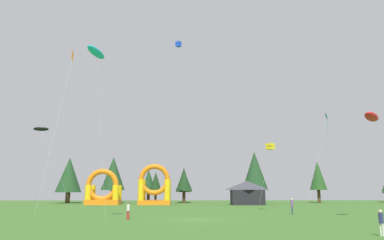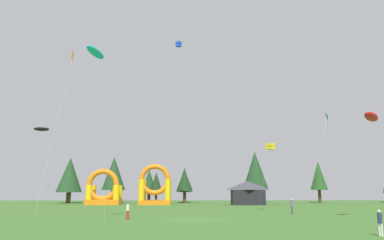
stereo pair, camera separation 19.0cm
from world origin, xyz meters
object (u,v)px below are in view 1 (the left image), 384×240
(kite_teal_diamond, at_px, (327,117))
(festival_tent, at_px, (247,193))
(person_midfield, at_px, (128,209))
(person_far_side, at_px, (292,205))
(kite_orange_diamond, at_px, (73,57))
(kite_cyan_parafoil, at_px, (96,52))
(inflatable_yellow_castle, at_px, (103,192))
(person_left_edge, at_px, (381,220))
(kite_blue_box, at_px, (179,45))
(kite_red_parafoil, at_px, (372,117))
(kite_yellow_box, at_px, (270,146))
(kite_black_parafoil, at_px, (41,129))
(inflatable_orange_dome, at_px, (155,189))

(kite_teal_diamond, height_order, festival_tent, kite_teal_diamond)
(person_midfield, xyz_separation_m, person_far_side, (18.20, 6.98, 0.09))
(kite_orange_diamond, height_order, kite_cyan_parafoil, kite_orange_diamond)
(festival_tent, bearing_deg, kite_cyan_parafoil, -117.93)
(person_far_side, distance_m, inflatable_yellow_castle, 38.67)
(person_left_edge, bearing_deg, inflatable_yellow_castle, -6.21)
(kite_orange_diamond, xyz_separation_m, kite_blue_box, (12.71, 13.14, 6.86))
(kite_red_parafoil, height_order, person_midfield, kite_red_parafoil)
(kite_teal_diamond, height_order, kite_yellow_box, kite_teal_diamond)
(kite_red_parafoil, bearing_deg, person_midfield, 175.17)
(kite_orange_diamond, relative_size, kite_blue_box, 0.74)
(person_left_edge, bearing_deg, kite_red_parafoil, -63.62)
(person_midfield, bearing_deg, festival_tent, 77.02)
(kite_orange_diamond, xyz_separation_m, kite_cyan_parafoil, (5.45, -11.27, -3.61))
(kite_black_parafoil, height_order, kite_orange_diamond, kite_orange_diamond)
(kite_black_parafoil, xyz_separation_m, inflatable_orange_dome, (19.19, 7.15, -10.18))
(kite_blue_box, relative_size, festival_tent, 4.38)
(person_midfield, bearing_deg, kite_red_parafoil, 10.12)
(kite_orange_diamond, height_order, festival_tent, kite_orange_diamond)
(kite_yellow_box, bearing_deg, person_far_side, -74.06)
(kite_yellow_box, bearing_deg, inflatable_yellow_castle, 139.68)
(kite_teal_diamond, distance_m, kite_cyan_parafoil, 43.47)
(kite_yellow_box, height_order, kite_blue_box, kite_blue_box)
(kite_blue_box, xyz_separation_m, inflatable_yellow_castle, (-14.14, 14.50, -23.43))
(person_far_side, xyz_separation_m, person_left_edge, (-0.21, -20.52, -0.12))
(kite_cyan_parafoil, relative_size, inflatable_yellow_castle, 2.38)
(festival_tent, bearing_deg, kite_orange_diamond, -133.87)
(inflatable_yellow_castle, bearing_deg, kite_yellow_box, -40.32)
(kite_cyan_parafoil, distance_m, person_left_edge, 26.50)
(person_midfield, bearing_deg, kite_teal_diamond, 53.79)
(kite_orange_diamond, relative_size, person_midfield, 11.51)
(kite_yellow_box, bearing_deg, kite_black_parafoil, 157.07)
(person_left_edge, height_order, inflatable_yellow_castle, inflatable_yellow_castle)
(kite_red_parafoil, relative_size, person_far_side, 5.68)
(kite_cyan_parafoil, bearing_deg, kite_blue_box, 73.44)
(kite_yellow_box, bearing_deg, kite_teal_diamond, 44.35)
(kite_teal_diamond, bearing_deg, person_far_side, -124.22)
(kite_orange_diamond, distance_m, person_far_side, 31.75)
(kite_blue_box, distance_m, person_midfield, 31.74)
(inflatable_yellow_castle, bearing_deg, festival_tent, -2.42)
(kite_orange_diamond, bearing_deg, kite_blue_box, 45.95)
(person_left_edge, xyz_separation_m, inflatable_orange_dome, (-17.92, 47.36, 1.91))
(kite_cyan_parafoil, distance_m, person_far_side, 27.91)
(kite_yellow_box, xyz_separation_m, kite_cyan_parafoil, (-19.59, -16.44, 6.77))
(kite_teal_diamond, distance_m, festival_tent, 19.81)
(kite_black_parafoil, bearing_deg, kite_red_parafoil, -33.69)
(kite_yellow_box, relative_size, festival_tent, 1.48)
(kite_black_parafoil, distance_m, kite_cyan_parafoil, 35.77)
(kite_yellow_box, xyz_separation_m, kite_blue_box, (-12.33, 7.97, 17.24))
(kite_red_parafoil, bearing_deg, person_far_side, 122.48)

